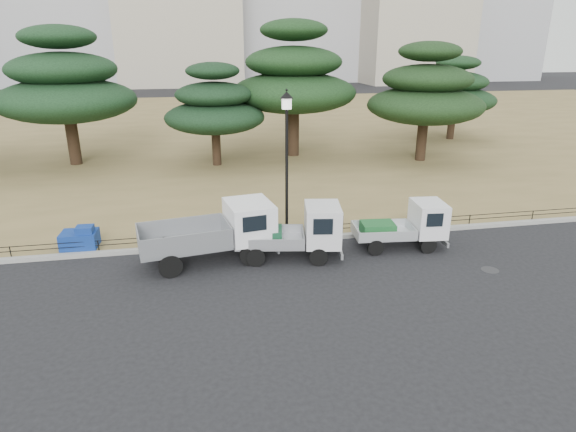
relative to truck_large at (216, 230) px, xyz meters
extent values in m
plane|color=black|center=(2.72, -1.44, -1.14)|extent=(220.00, 220.00, 0.00)
cube|color=olive|center=(2.72, 29.16, -1.06)|extent=(120.00, 56.00, 0.15)
cube|color=gray|center=(2.72, 1.16, -1.06)|extent=(120.00, 0.25, 0.16)
cylinder|color=black|center=(1.15, -0.69, -0.74)|extent=(0.81, 0.29, 0.80)
cylinder|color=black|center=(0.87, 1.02, -0.74)|extent=(0.81, 0.29, 0.80)
cylinder|color=black|center=(-1.57, -1.14, -0.74)|extent=(0.81, 0.29, 0.80)
cylinder|color=black|center=(-1.85, 0.57, -0.74)|extent=(0.81, 0.29, 0.80)
cube|color=#2D2D30|center=(-0.31, -0.05, -0.53)|extent=(4.54, 1.65, 0.14)
cube|color=gray|center=(-1.10, -0.18, -0.07)|extent=(3.33, 2.22, 0.78)
cube|color=white|center=(1.23, 0.20, 0.22)|extent=(1.83, 2.12, 1.37)
cylinder|color=black|center=(3.49, -1.15, -0.81)|extent=(0.68, 0.28, 0.66)
cylinder|color=black|center=(3.73, 0.29, -0.81)|extent=(0.68, 0.28, 0.66)
cylinder|color=black|center=(1.32, -0.79, -0.81)|extent=(0.68, 0.28, 0.66)
cylinder|color=black|center=(1.56, 0.66, -0.81)|extent=(0.68, 0.28, 0.66)
cube|color=#2D2D30|center=(2.56, -0.25, -0.65)|extent=(3.63, 1.39, 0.15)
cube|color=#989A9F|center=(1.93, -0.15, -0.36)|extent=(2.66, 1.88, 0.44)
cube|color=silver|center=(3.79, -0.46, 0.13)|extent=(1.48, 1.80, 1.42)
cube|color=#154B2E|center=(1.69, -0.11, -0.25)|extent=(1.49, 1.18, 0.48)
cylinder|color=black|center=(7.76, -0.88, -0.84)|extent=(0.61, 0.22, 0.60)
cylinder|color=black|center=(7.88, 0.42, -0.84)|extent=(0.61, 0.22, 0.60)
cylinder|color=black|center=(5.78, -0.69, -0.84)|extent=(0.61, 0.22, 0.60)
cylinder|color=black|center=(5.90, 0.61, -0.84)|extent=(0.61, 0.22, 0.60)
cube|color=#2D2D30|center=(6.86, -0.14, -0.70)|extent=(3.27, 1.04, 0.14)
cube|color=#B9BCC1|center=(6.28, -0.08, -0.43)|extent=(2.34, 1.56, 0.40)
cube|color=silver|center=(7.99, -0.25, 0.00)|extent=(1.25, 1.57, 1.26)
cube|color=#1A5C29|center=(6.06, -0.06, -0.33)|extent=(1.30, 1.00, 0.44)
cylinder|color=black|center=(2.85, 1.46, -0.91)|extent=(0.42, 0.42, 0.15)
cylinder|color=black|center=(2.85, 1.46, 1.58)|extent=(0.12, 0.12, 4.82)
cylinder|color=white|center=(2.85, 1.46, 4.18)|extent=(0.39, 0.39, 0.39)
cone|color=black|center=(2.85, 1.46, 4.50)|extent=(0.50, 0.50, 0.24)
cylinder|color=black|center=(2.72, 1.31, -0.79)|extent=(38.00, 0.03, 0.03)
cylinder|color=black|center=(2.72, 1.31, -0.61)|extent=(38.00, 0.03, 0.03)
cylinder|color=black|center=(2.72, 1.31, -0.79)|extent=(0.04, 0.04, 0.40)
cube|color=navy|center=(-5.00, 1.79, -0.68)|extent=(1.33, 1.00, 0.60)
cube|color=navy|center=(-4.75, 1.66, -0.25)|extent=(0.63, 0.54, 0.26)
cylinder|color=#2D2D30|center=(9.22, -2.64, -1.13)|extent=(0.60, 0.60, 0.01)
cylinder|color=black|center=(-8.10, 15.99, 0.64)|extent=(0.73, 0.73, 3.25)
ellipsoid|color=#16321A|center=(-8.10, 15.99, 2.99)|extent=(8.33, 8.33, 2.67)
ellipsoid|color=#16321A|center=(-8.10, 15.99, 4.82)|extent=(6.36, 6.36, 2.04)
ellipsoid|color=#16321A|center=(-8.10, 15.99, 6.64)|extent=(4.39, 4.39, 1.41)
cylinder|color=black|center=(0.73, 14.09, 0.23)|extent=(0.55, 0.55, 2.43)
ellipsoid|color=black|center=(0.73, 14.09, 2.00)|extent=(6.14, 6.14, 1.96)
ellipsoid|color=black|center=(0.73, 14.09, 3.37)|extent=(4.69, 4.69, 1.50)
ellipsoid|color=black|center=(0.73, 14.09, 4.74)|extent=(3.24, 3.24, 1.04)
cylinder|color=black|center=(6.03, 15.95, 0.73)|extent=(0.77, 0.77, 3.43)
ellipsoid|color=#173316|center=(6.03, 15.95, 3.22)|extent=(8.26, 8.26, 2.64)
ellipsoid|color=#173316|center=(6.03, 15.95, 5.15)|extent=(6.31, 6.31, 2.02)
ellipsoid|color=#173316|center=(6.03, 15.95, 7.08)|extent=(4.36, 4.36, 1.39)
cylinder|color=black|center=(13.96, 12.92, 0.46)|extent=(0.65, 0.65, 2.89)
ellipsoid|color=black|center=(13.96, 12.92, 2.56)|extent=(7.35, 7.35, 2.35)
ellipsoid|color=black|center=(13.96, 12.92, 4.19)|extent=(5.61, 5.61, 1.80)
ellipsoid|color=black|center=(13.96, 12.92, 5.82)|extent=(3.87, 3.87, 1.24)
cylinder|color=black|center=(19.69, 19.54, 0.27)|extent=(0.56, 0.56, 2.50)
ellipsoid|color=black|center=(19.69, 19.54, 2.08)|extent=(6.39, 6.39, 2.04)
ellipsoid|color=black|center=(19.69, 19.54, 3.49)|extent=(4.88, 4.88, 1.56)
ellipsoid|color=black|center=(19.69, 19.54, 4.89)|extent=(3.37, 3.37, 1.08)
camera|label=1|loc=(-0.45, -16.06, 6.21)|focal=30.00mm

